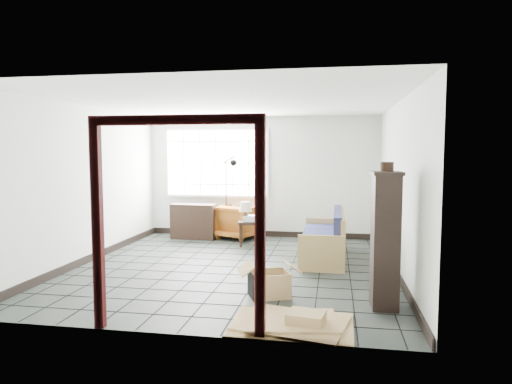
% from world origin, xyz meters
% --- Properties ---
extents(ground, '(5.50, 5.50, 0.00)m').
position_xyz_m(ground, '(0.00, 0.00, 0.00)').
color(ground, black).
rests_on(ground, ground).
extents(room_shell, '(5.02, 5.52, 2.61)m').
position_xyz_m(room_shell, '(0.00, 0.03, 1.68)').
color(room_shell, silver).
rests_on(room_shell, ground).
extents(window_panel, '(2.32, 0.08, 1.52)m').
position_xyz_m(window_panel, '(-1.00, 2.70, 1.60)').
color(window_panel, silver).
rests_on(window_panel, ground).
extents(doorway_trim, '(1.80, 0.08, 2.20)m').
position_xyz_m(doorway_trim, '(0.00, -2.70, 1.38)').
color(doorway_trim, '#330B0C').
rests_on(doorway_trim, ground).
extents(futon_sofa, '(0.72, 1.90, 0.84)m').
position_xyz_m(futon_sofa, '(1.44, 0.83, 0.30)').
color(futon_sofa, tan).
rests_on(futon_sofa, ground).
extents(armchair, '(0.99, 0.96, 0.79)m').
position_xyz_m(armchair, '(-0.46, 2.40, 0.39)').
color(armchair, brown).
rests_on(armchair, ground).
extents(side_table, '(0.53, 0.53, 0.49)m').
position_xyz_m(side_table, '(-0.09, 1.73, 0.40)').
color(side_table, black).
rests_on(side_table, ground).
extents(table_lamp, '(0.28, 0.28, 0.38)m').
position_xyz_m(table_lamp, '(-0.15, 1.68, 0.75)').
color(table_lamp, black).
rests_on(table_lamp, side_table).
extents(projector, '(0.33, 0.25, 0.11)m').
position_xyz_m(projector, '(-0.03, 1.71, 0.54)').
color(projector, silver).
rests_on(projector, side_table).
extents(floor_lamp, '(0.47, 0.45, 1.76)m').
position_xyz_m(floor_lamp, '(-0.62, 2.31, 0.94)').
color(floor_lamp, black).
rests_on(floor_lamp, ground).
extents(console_shelf, '(0.97, 0.41, 0.74)m').
position_xyz_m(console_shelf, '(-1.38, 2.23, 0.37)').
color(console_shelf, black).
rests_on(console_shelf, ground).
extents(tall_shelf, '(0.35, 0.45, 1.61)m').
position_xyz_m(tall_shelf, '(2.15, -1.56, 0.82)').
color(tall_shelf, black).
rests_on(tall_shelf, ground).
extents(pot, '(0.17, 0.17, 0.11)m').
position_xyz_m(pot, '(2.15, -1.55, 1.67)').
color(pot, black).
rests_on(pot, tall_shelf).
extents(open_box, '(0.86, 0.64, 0.44)m').
position_xyz_m(open_box, '(0.75, -1.38, 0.16)').
color(open_box, '#A1784E').
rests_on(open_box, ground).
extents(cardboard_pile, '(1.30, 1.05, 0.19)m').
position_xyz_m(cardboard_pile, '(1.15, -2.35, 0.05)').
color(cardboard_pile, '#A1784E').
rests_on(cardboard_pile, ground).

